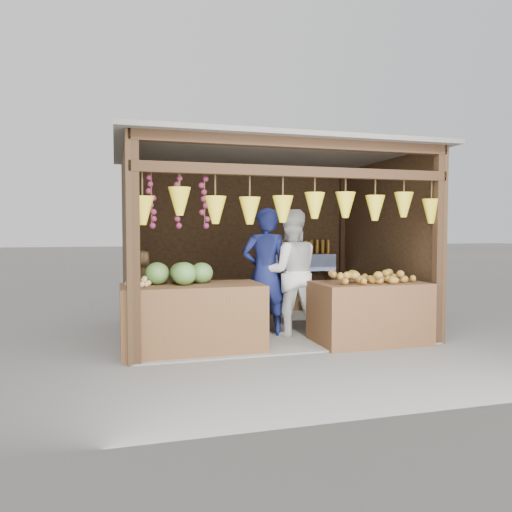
% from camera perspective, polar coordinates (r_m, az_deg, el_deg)
% --- Properties ---
extents(ground, '(80.00, 80.00, 0.00)m').
position_cam_1_polar(ground, '(7.55, 1.05, -8.49)').
color(ground, '#514F49').
rests_on(ground, ground).
extents(stall_structure, '(4.30, 3.30, 2.66)m').
position_cam_1_polar(stall_structure, '(7.35, 0.91, 4.26)').
color(stall_structure, slate).
rests_on(stall_structure, ground).
extents(back_shelf, '(1.25, 0.32, 1.32)m').
position_cam_1_polar(back_shelf, '(8.98, 5.10, -1.04)').
color(back_shelf, '#382314').
rests_on(back_shelf, ground).
extents(counter_left, '(1.73, 0.85, 0.83)m').
position_cam_1_polar(counter_left, '(6.26, -7.27, -7.03)').
color(counter_left, '#52341B').
rests_on(counter_left, ground).
extents(counter_right, '(1.47, 0.85, 0.81)m').
position_cam_1_polar(counter_right, '(6.85, 12.80, -6.31)').
color(counter_right, '#50321A').
rests_on(counter_right, ground).
extents(stool, '(0.28, 0.28, 0.26)m').
position_cam_1_polar(stool, '(7.35, -12.80, -7.83)').
color(stool, black).
rests_on(stool, ground).
extents(man_standing, '(0.71, 0.51, 1.81)m').
position_cam_1_polar(man_standing, '(7.00, 1.06, -1.91)').
color(man_standing, '#131847').
rests_on(man_standing, ground).
extents(woman_standing, '(0.94, 0.77, 1.79)m').
position_cam_1_polar(woman_standing, '(7.08, 3.93, -1.93)').
color(woman_standing, silver).
rests_on(woman_standing, ground).
extents(vendor_seated, '(0.54, 0.43, 0.96)m').
position_cam_1_polar(vendor_seated, '(7.26, -12.85, -3.09)').
color(vendor_seated, brown).
rests_on(vendor_seated, stool).
extents(melon_pile, '(1.00, 0.50, 0.32)m').
position_cam_1_polar(melon_pile, '(6.26, -8.42, -1.72)').
color(melon_pile, '#224D14').
rests_on(melon_pile, counter_left).
extents(tanfruit_pile, '(0.34, 0.40, 0.13)m').
position_cam_1_polar(tanfruit_pile, '(6.09, -13.29, -2.80)').
color(tanfruit_pile, tan).
rests_on(tanfruit_pile, counter_left).
extents(mango_pile, '(1.40, 0.64, 0.22)m').
position_cam_1_polar(mango_pile, '(6.78, 13.16, -2.03)').
color(mango_pile, '#AF3B17').
rests_on(mango_pile, counter_right).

